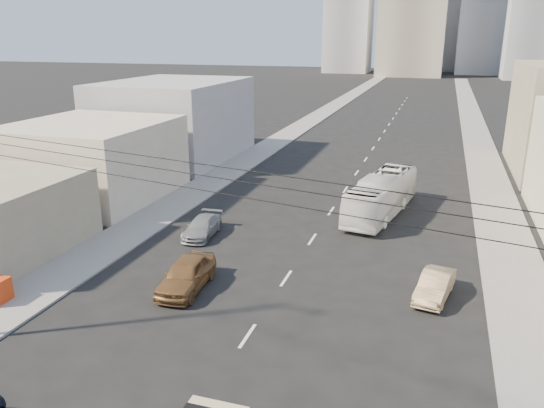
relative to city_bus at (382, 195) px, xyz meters
The scene contains 14 objects.
sidewalk_left 46.29m from the city_bus, 109.34° to the left, with size 3.50×180.00×0.12m, color slate.
sidewalk_right 44.43m from the city_bus, 79.39° to the left, with size 3.50×180.00×0.12m, color slate.
lane_dashes 26.93m from the city_bus, 97.64° to the left, with size 0.15×104.00×0.01m.
city_bus is the anchor object (origin of this frame).
sedan_brown 17.11m from the city_bus, 118.26° to the right, with size 1.90×4.72×1.61m, color brown.
sedan_tan 12.87m from the city_bus, 71.66° to the right, with size 1.36×3.89×1.28m, color tan.
sedan_grey 13.20m from the city_bus, 143.15° to the right, with size 1.70×4.19×1.22m, color gray.
overhead_wires 26.20m from the city_bus, 98.19° to the right, with size 23.01×5.02×0.72m.
bldg_left_mid 22.75m from the city_bus, behind, with size 11.00×12.00×6.00m, color #C1B49B.
bldg_left_far 26.44m from the city_bus, 151.26° to the left, with size 12.00×16.00×8.00m, color #99999C.
midrise_ne 160.38m from the city_bus, 84.80° to the left, with size 16.00×16.00×40.00m, color gray.
midrise_nw 157.24m from the city_bus, 100.90° to the left, with size 15.00×15.00×34.00m, color gray.
midrise_back 174.88m from the city_bus, 89.20° to the left, with size 18.00×18.00×44.00m, color #99999C.
midrise_east 141.70m from the city_bus, 79.21° to the left, with size 14.00×14.00×28.00m, color gray.
Camera 1 is at (7.14, -10.90, 12.46)m, focal length 35.00 mm.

